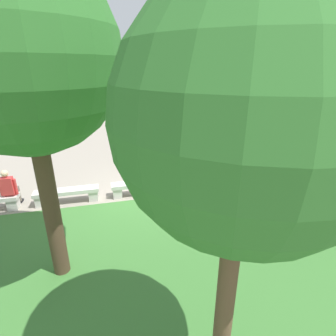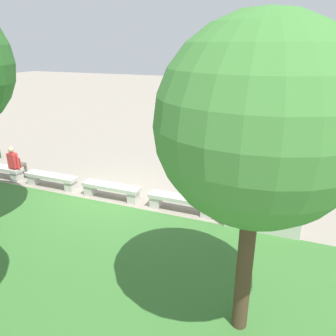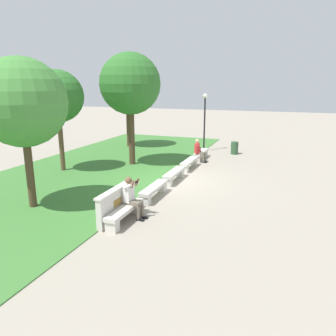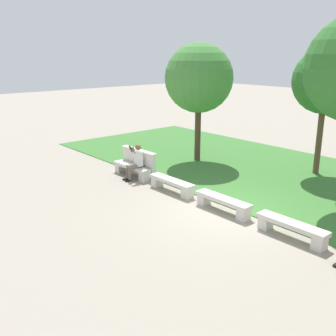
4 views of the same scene
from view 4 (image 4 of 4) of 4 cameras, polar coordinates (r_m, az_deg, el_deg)
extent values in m
plane|color=gray|center=(11.92, 7.92, -6.30)|extent=(80.00, 80.00, 0.00)
cube|color=#3D7533|center=(15.31, 18.87, -1.82)|extent=(23.16, 8.00, 0.03)
cube|color=beige|center=(15.04, -5.29, 0.20)|extent=(1.92, 0.40, 0.12)
cube|color=beige|center=(15.72, -6.93, 0.01)|extent=(0.28, 0.34, 0.33)
cube|color=beige|center=(14.51, -3.47, -1.30)|extent=(0.28, 0.34, 0.33)
cube|color=beige|center=(13.31, 0.53, -1.90)|extent=(1.92, 0.40, 0.12)
cube|color=beige|center=(13.95, -1.59, -2.02)|extent=(0.28, 0.34, 0.33)
cube|color=beige|center=(12.84, 2.82, -3.68)|extent=(0.28, 0.34, 0.33)
cube|color=beige|center=(11.78, 7.99, -4.55)|extent=(1.92, 0.40, 0.12)
cube|color=beige|center=(12.34, 5.24, -4.57)|extent=(0.28, 0.34, 0.33)
cube|color=beige|center=(11.40, 10.90, -6.63)|extent=(0.28, 0.34, 0.33)
cube|color=beige|center=(10.53, 17.53, -7.79)|extent=(1.92, 0.40, 0.12)
cube|color=beige|center=(11.00, 13.98, -7.72)|extent=(0.28, 0.34, 0.33)
cube|color=beige|center=(10.29, 21.13, -10.13)|extent=(0.28, 0.34, 0.33)
cube|color=beige|center=(15.21, -4.26, 0.74)|extent=(1.87, 0.18, 0.95)
cube|color=silver|center=(15.08, -4.30, 2.59)|extent=(1.93, 0.24, 0.06)
cube|color=olive|center=(15.13, -4.57, 1.09)|extent=(0.44, 0.02, 0.22)
cube|color=black|center=(14.75, -6.14, -1.62)|extent=(0.14, 0.25, 0.06)
cylinder|color=#6B6051|center=(14.72, -5.92, -0.80)|extent=(0.11, 0.11, 0.42)
cube|color=black|center=(14.58, -5.79, -1.83)|extent=(0.14, 0.25, 0.06)
cylinder|color=#6B6051|center=(14.55, -5.57, -1.00)|extent=(0.11, 0.11, 0.42)
cube|color=#6B6051|center=(14.64, -5.11, 0.23)|extent=(0.36, 0.46, 0.12)
cube|color=silver|center=(14.66, -4.34, 1.41)|extent=(0.37, 0.27, 0.56)
sphere|color=brown|center=(14.56, -4.37, 3.01)|extent=(0.22, 0.22, 0.22)
cylinder|color=silver|center=(14.71, -5.05, 2.61)|extent=(0.14, 0.32, 0.21)
cylinder|color=brown|center=(14.57, -5.43, 2.79)|extent=(0.13, 0.20, 0.27)
cylinder|color=silver|center=(14.38, -4.36, 2.31)|extent=(0.14, 0.32, 0.21)
cylinder|color=brown|center=(14.36, -4.98, 2.60)|extent=(0.09, 0.18, 0.27)
cube|color=black|center=(14.43, -5.42, 2.82)|extent=(0.15, 0.03, 0.08)
cylinder|color=#4C3826|center=(17.07, 4.34, 5.46)|extent=(0.26, 0.26, 2.69)
sphere|color=#428438|center=(16.79, 4.51, 12.87)|extent=(2.87, 2.87, 2.87)
cylinder|color=brown|center=(16.17, 21.10, 4.07)|extent=(0.22, 0.22, 2.84)
sphere|color=#2D6B28|center=(15.89, 21.90, 11.65)|extent=(2.43, 2.43, 2.43)
camera|label=1|loc=(17.27, 29.06, 12.57)|focal=28.00mm
camera|label=2|loc=(20.44, 12.83, 15.94)|focal=35.00mm
camera|label=3|loc=(20.53, -30.87, 12.94)|focal=35.00mm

